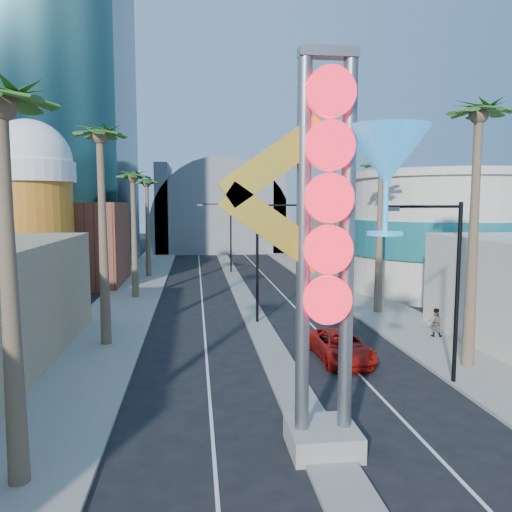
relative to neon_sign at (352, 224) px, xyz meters
The scene contains 23 objects.
ground 7.93m from the neon_sign, 105.41° to the right, with size 240.00×240.00×0.00m, color black.
sidewalk_west 34.43m from the neon_sign, 107.85° to the left, with size 5.00×100.00×0.15m, color gray.
sidewalk_east 33.97m from the neon_sign, 74.84° to the left, with size 5.00×100.00×0.15m, color gray.
median 35.79m from the neon_sign, 91.33° to the left, with size 1.60×84.00×0.15m, color gray.
hotel_tower 56.91m from the neon_sign, 114.95° to the left, with size 20.00×20.00×50.00m, color black.
brick_filler_west 39.01m from the neon_sign, 115.64° to the left, with size 10.00×10.00×8.00m, color brown.
filler_east 47.58m from the neon_sign, 71.37° to the left, with size 10.00×20.00×10.00m, color #A18368.
beer_mug 32.39m from the neon_sign, 123.38° to the left, with size 7.00×7.00×14.50m.
turquoise_building 32.10m from the neon_sign, 57.56° to the left, with size 16.60×16.60×10.60m.
canopy 69.11m from the neon_sign, 90.68° to the left, with size 22.00×16.00×22.00m.
neon_sign is the anchor object (origin of this frame).
streetlight_0 17.21m from the neon_sign, 90.90° to the left, with size 3.79×0.25×8.00m.
streetlight_1 41.13m from the neon_sign, 91.90° to the left, with size 3.79×0.25×8.00m.
streetlight_2 8.15m from the neon_sign, 40.46° to the left, with size 3.45×0.25×8.00m.
palm_0 10.21m from the neon_sign, behind, with size 2.40×2.40×11.70m.
palm_1 16.70m from the neon_sign, 126.98° to the left, with size 2.40×2.40×12.70m.
palm_2 28.85m from the neon_sign, 109.95° to the left, with size 2.40×2.40×11.20m.
palm_3 40.31m from the neon_sign, 104.11° to the left, with size 2.40×2.40×11.20m.
palm_5 11.50m from the neon_sign, 40.70° to the left, with size 2.40×2.40×13.20m.
palm_6 20.89m from the neon_sign, 66.74° to the left, with size 2.40×2.40×11.70m.
palm_7 32.29m from the neon_sign, 75.23° to the left, with size 2.40×2.40×12.70m.
red_pickup 11.37m from the neon_sign, 74.79° to the left, with size 2.43×5.26×1.46m, color #B0140D.
pedestrian_b 16.47m from the neon_sign, 53.25° to the left, with size 0.81×0.63×1.67m, color gray.
Camera 1 is at (-4.01, -11.99, 7.96)m, focal length 35.00 mm.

